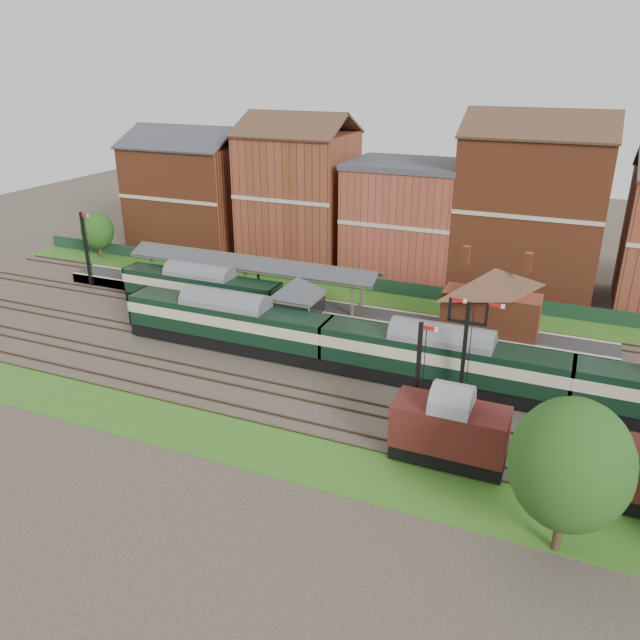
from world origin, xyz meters
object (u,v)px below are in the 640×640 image
at_px(platform_railcar, 201,288).
at_px(goods_van_a, 449,430).
at_px(signal_box, 298,308).
at_px(semaphore_bracket, 465,349).
at_px(dmu_train, 440,358).

distance_m(platform_railcar, goods_van_a, 31.53).
distance_m(signal_box, goods_van_a, 19.84).
bearing_deg(goods_van_a, platform_railcar, 150.55).
relative_size(platform_railcar, goods_van_a, 2.45).
distance_m(signal_box, semaphore_bracket, 16.16).
distance_m(semaphore_bracket, goods_van_a, 6.93).
height_order(signal_box, semaphore_bracket, semaphore_bracket).
bearing_deg(platform_railcar, dmu_train, -14.67).
bearing_deg(dmu_train, signal_box, 165.91).
distance_m(semaphore_bracket, dmu_train, 3.93).
bearing_deg(goods_van_a, dmu_train, 106.27).
bearing_deg(semaphore_bracket, goods_van_a, -85.24).
bearing_deg(semaphore_bracket, signal_box, 159.08).
relative_size(signal_box, semaphore_bracket, 0.73).
bearing_deg(signal_box, semaphore_bracket, -20.92).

